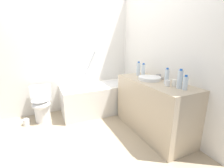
{
  "coord_description": "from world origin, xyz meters",
  "views": [
    {
      "loc": [
        -0.52,
        -2.17,
        1.45
      ],
      "look_at": [
        0.56,
        0.19,
        0.75
      ],
      "focal_mm": 24.51,
      "sensor_mm": 36.0,
      "label": 1
    }
  ],
  "objects_px": {
    "water_bottle_4": "(143,70)",
    "water_bottle_2": "(185,83)",
    "water_bottle_0": "(167,76)",
    "water_bottle_1": "(180,79)",
    "sink_basin": "(149,78)",
    "drinking_glass_0": "(174,83)",
    "water_bottle_3": "(138,69)",
    "toilet_paper_roll": "(26,122)",
    "sink_faucet": "(160,77)",
    "drinking_glass_1": "(167,83)",
    "bathtub": "(99,97)",
    "toilet": "(42,104)"
  },
  "relations": [
    {
      "from": "water_bottle_2",
      "to": "water_bottle_4",
      "type": "relative_size",
      "value": 0.82
    },
    {
      "from": "sink_basin",
      "to": "water_bottle_0",
      "type": "xyz_separation_m",
      "value": [
        0.07,
        -0.3,
        0.08
      ]
    },
    {
      "from": "drinking_glass_1",
      "to": "water_bottle_2",
      "type": "bearing_deg",
      "value": -73.24
    },
    {
      "from": "water_bottle_1",
      "to": "water_bottle_2",
      "type": "height_order",
      "value": "water_bottle_1"
    },
    {
      "from": "bathtub",
      "to": "drinking_glass_1",
      "type": "xyz_separation_m",
      "value": [
        0.5,
        -1.42,
        0.6
      ]
    },
    {
      "from": "water_bottle_0",
      "to": "toilet",
      "type": "bearing_deg",
      "value": 140.91
    },
    {
      "from": "water_bottle_3",
      "to": "bathtub",
      "type": "bearing_deg",
      "value": 130.03
    },
    {
      "from": "water_bottle_1",
      "to": "toilet_paper_roll",
      "type": "distance_m",
      "value": 2.66
    },
    {
      "from": "sink_faucet",
      "to": "water_bottle_2",
      "type": "xyz_separation_m",
      "value": [
        -0.14,
        -0.62,
        0.05
      ]
    },
    {
      "from": "water_bottle_0",
      "to": "water_bottle_1",
      "type": "relative_size",
      "value": 0.91
    },
    {
      "from": "toilet_paper_roll",
      "to": "sink_faucet",
      "type": "bearing_deg",
      "value": -24.8
    },
    {
      "from": "bathtub",
      "to": "drinking_glass_0",
      "type": "height_order",
      "value": "bathtub"
    },
    {
      "from": "sink_basin",
      "to": "water_bottle_1",
      "type": "distance_m",
      "value": 0.56
    },
    {
      "from": "sink_basin",
      "to": "sink_faucet",
      "type": "height_order",
      "value": "sink_faucet"
    },
    {
      "from": "water_bottle_2",
      "to": "toilet_paper_roll",
      "type": "distance_m",
      "value": 2.71
    },
    {
      "from": "sink_faucet",
      "to": "drinking_glass_0",
      "type": "xyz_separation_m",
      "value": [
        -0.13,
        -0.44,
        0.01
      ]
    },
    {
      "from": "water_bottle_4",
      "to": "toilet_paper_roll",
      "type": "bearing_deg",
      "value": 160.26
    },
    {
      "from": "water_bottle_2",
      "to": "toilet_paper_roll",
      "type": "bearing_deg",
      "value": 141.08
    },
    {
      "from": "water_bottle_4",
      "to": "toilet",
      "type": "bearing_deg",
      "value": 154.4
    },
    {
      "from": "water_bottle_4",
      "to": "drinking_glass_1",
      "type": "bearing_deg",
      "value": -96.06
    },
    {
      "from": "sink_faucet",
      "to": "water_bottle_2",
      "type": "relative_size",
      "value": 0.79
    },
    {
      "from": "water_bottle_3",
      "to": "water_bottle_2",
      "type": "bearing_deg",
      "value": -88.33
    },
    {
      "from": "water_bottle_0",
      "to": "drinking_glass_0",
      "type": "distance_m",
      "value": 0.16
    },
    {
      "from": "water_bottle_4",
      "to": "drinking_glass_0",
      "type": "bearing_deg",
      "value": -89.53
    },
    {
      "from": "water_bottle_0",
      "to": "drinking_glass_0",
      "type": "xyz_separation_m",
      "value": [
        0.01,
        -0.14,
        -0.06
      ]
    },
    {
      "from": "sink_faucet",
      "to": "water_bottle_3",
      "type": "xyz_separation_m",
      "value": [
        -0.17,
        0.38,
        0.09
      ]
    },
    {
      "from": "water_bottle_4",
      "to": "water_bottle_2",
      "type": "bearing_deg",
      "value": -90.1
    },
    {
      "from": "toilet",
      "to": "water_bottle_4",
      "type": "distance_m",
      "value": 2.0
    },
    {
      "from": "water_bottle_0",
      "to": "water_bottle_2",
      "type": "relative_size",
      "value": 1.23
    },
    {
      "from": "sink_faucet",
      "to": "water_bottle_0",
      "type": "height_order",
      "value": "water_bottle_0"
    },
    {
      "from": "bathtub",
      "to": "water_bottle_0",
      "type": "distance_m",
      "value": 1.59
    },
    {
      "from": "water_bottle_2",
      "to": "water_bottle_3",
      "type": "height_order",
      "value": "water_bottle_3"
    },
    {
      "from": "toilet",
      "to": "toilet_paper_roll",
      "type": "relative_size",
      "value": 5.61
    },
    {
      "from": "bathtub",
      "to": "toilet",
      "type": "height_order",
      "value": "bathtub"
    },
    {
      "from": "sink_basin",
      "to": "water_bottle_4",
      "type": "distance_m",
      "value": 0.29
    },
    {
      "from": "drinking_glass_0",
      "to": "sink_basin",
      "type": "bearing_deg",
      "value": 99.71
    },
    {
      "from": "water_bottle_3",
      "to": "water_bottle_4",
      "type": "bearing_deg",
      "value": -74.33
    },
    {
      "from": "bathtub",
      "to": "toilet_paper_roll",
      "type": "relative_size",
      "value": 13.18
    },
    {
      "from": "sink_faucet",
      "to": "drinking_glass_1",
      "type": "xyz_separation_m",
      "value": [
        -0.21,
        -0.39,
        0.01
      ]
    },
    {
      "from": "water_bottle_2",
      "to": "drinking_glass_0",
      "type": "distance_m",
      "value": 0.18
    },
    {
      "from": "water_bottle_0",
      "to": "toilet_paper_roll",
      "type": "xyz_separation_m",
      "value": [
        -1.99,
        1.28,
        -0.92
      ]
    },
    {
      "from": "toilet",
      "to": "drinking_glass_1",
      "type": "distance_m",
      "value": 2.28
    },
    {
      "from": "water_bottle_0",
      "to": "drinking_glass_1",
      "type": "relative_size",
      "value": 2.86
    },
    {
      "from": "drinking_glass_0",
      "to": "water_bottle_0",
      "type": "bearing_deg",
      "value": 92.93
    },
    {
      "from": "water_bottle_1",
      "to": "drinking_glass_0",
      "type": "height_order",
      "value": "water_bottle_1"
    },
    {
      "from": "drinking_glass_0",
      "to": "bathtub",
      "type": "bearing_deg",
      "value": 111.5
    },
    {
      "from": "toilet",
      "to": "water_bottle_4",
      "type": "height_order",
      "value": "water_bottle_4"
    },
    {
      "from": "water_bottle_4",
      "to": "toilet_paper_roll",
      "type": "xyz_separation_m",
      "value": [
        -1.99,
        0.71,
        -0.92
      ]
    },
    {
      "from": "water_bottle_1",
      "to": "water_bottle_2",
      "type": "xyz_separation_m",
      "value": [
        0.01,
        -0.08,
        -0.03
      ]
    },
    {
      "from": "drinking_glass_0",
      "to": "drinking_glass_1",
      "type": "xyz_separation_m",
      "value": [
        -0.08,
        0.05,
        -0.0
      ]
    }
  ]
}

